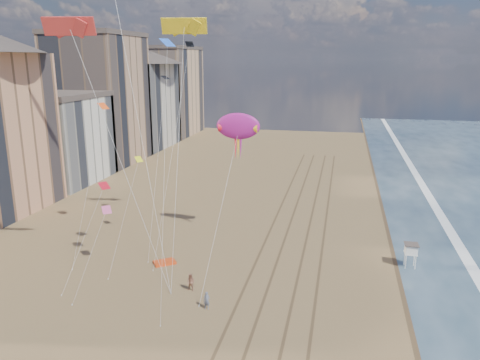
{
  "coord_description": "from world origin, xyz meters",
  "views": [
    {
      "loc": [
        7.94,
        -25.18,
        23.05
      ],
      "look_at": [
        -3.41,
        26.0,
        9.5
      ],
      "focal_mm": 35.0,
      "sensor_mm": 36.0,
      "label": 1
    }
  ],
  "objects_px": {
    "lifeguard_stand": "(411,249)",
    "kite_flyer_a": "(207,301)",
    "kite_flyer_b": "(191,282)",
    "show_kite": "(238,127)",
    "grounded_kite": "(165,262)"
  },
  "relations": [
    {
      "from": "grounded_kite",
      "to": "kite_flyer_a",
      "type": "bearing_deg",
      "value": -85.51
    },
    {
      "from": "grounded_kite",
      "to": "kite_flyer_b",
      "type": "xyz_separation_m",
      "value": [
        5.09,
        -5.65,
        0.79
      ]
    },
    {
      "from": "lifeguard_stand",
      "to": "kite_flyer_b",
      "type": "relative_size",
      "value": 1.52
    },
    {
      "from": "lifeguard_stand",
      "to": "show_kite",
      "type": "xyz_separation_m",
      "value": [
        -20.95,
        3.69,
        12.83
      ]
    },
    {
      "from": "grounded_kite",
      "to": "kite_flyer_b",
      "type": "height_order",
      "value": "kite_flyer_b"
    },
    {
      "from": "kite_flyer_a",
      "to": "lifeguard_stand",
      "type": "bearing_deg",
      "value": 38.67
    },
    {
      "from": "grounded_kite",
      "to": "kite_flyer_b",
      "type": "bearing_deg",
      "value": -84.79
    },
    {
      "from": "lifeguard_stand",
      "to": "kite_flyer_b",
      "type": "xyz_separation_m",
      "value": [
        -22.65,
        -10.84,
        -1.25
      ]
    },
    {
      "from": "lifeguard_stand",
      "to": "kite_flyer_b",
      "type": "bearing_deg",
      "value": -154.43
    },
    {
      "from": "lifeguard_stand",
      "to": "grounded_kite",
      "type": "bearing_deg",
      "value": -169.4
    },
    {
      "from": "kite_flyer_a",
      "to": "kite_flyer_b",
      "type": "distance_m",
      "value": 4.07
    },
    {
      "from": "kite_flyer_a",
      "to": "kite_flyer_b",
      "type": "xyz_separation_m",
      "value": [
        -2.62,
        3.12,
        0.06
      ]
    },
    {
      "from": "grounded_kite",
      "to": "show_kite",
      "type": "xyz_separation_m",
      "value": [
        6.79,
        8.88,
        14.87
      ]
    },
    {
      "from": "show_kite",
      "to": "kite_flyer_b",
      "type": "height_order",
      "value": "show_kite"
    },
    {
      "from": "lifeguard_stand",
      "to": "kite_flyer_a",
      "type": "relative_size",
      "value": 1.62
    }
  ]
}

